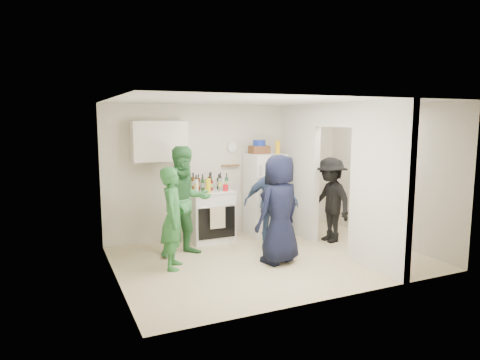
{
  "coord_description": "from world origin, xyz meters",
  "views": [
    {
      "loc": [
        -3.18,
        -5.86,
        2.23
      ],
      "look_at": [
        -0.36,
        0.4,
        1.25
      ],
      "focal_mm": 32.0,
      "sensor_mm": 36.0,
      "label": 1
    }
  ],
  "objects_px": {
    "wicker_basket": "(259,150)",
    "person_denim": "(271,204)",
    "blue_bowl": "(259,143)",
    "stove": "(210,216)",
    "person_nook": "(330,200)",
    "person_green_left": "(173,218)",
    "yellow_cup_stack_top": "(278,147)",
    "person_green_center": "(186,201)",
    "fridge": "(265,195)",
    "person_navy": "(279,209)"
  },
  "relations": [
    {
      "from": "fridge",
      "to": "wicker_basket",
      "type": "distance_m",
      "value": 0.87
    },
    {
      "from": "stove",
      "to": "person_nook",
      "type": "relative_size",
      "value": 0.61
    },
    {
      "from": "blue_bowl",
      "to": "person_green_left",
      "type": "height_order",
      "value": "blue_bowl"
    },
    {
      "from": "wicker_basket",
      "to": "yellow_cup_stack_top",
      "type": "distance_m",
      "value": 0.36
    },
    {
      "from": "blue_bowl",
      "to": "person_green_left",
      "type": "xyz_separation_m",
      "value": [
        -2.02,
        -1.17,
        -1.02
      ]
    },
    {
      "from": "wicker_basket",
      "to": "yellow_cup_stack_top",
      "type": "height_order",
      "value": "yellow_cup_stack_top"
    },
    {
      "from": "person_denim",
      "to": "person_navy",
      "type": "relative_size",
      "value": 0.94
    },
    {
      "from": "person_nook",
      "to": "wicker_basket",
      "type": "bearing_deg",
      "value": -136.02
    },
    {
      "from": "fridge",
      "to": "person_nook",
      "type": "relative_size",
      "value": 1.02
    },
    {
      "from": "blue_bowl",
      "to": "person_navy",
      "type": "distance_m",
      "value": 1.91
    },
    {
      "from": "person_denim",
      "to": "person_nook",
      "type": "distance_m",
      "value": 1.2
    },
    {
      "from": "blue_bowl",
      "to": "fridge",
      "type": "bearing_deg",
      "value": -26.57
    },
    {
      "from": "wicker_basket",
      "to": "person_denim",
      "type": "height_order",
      "value": "wicker_basket"
    },
    {
      "from": "blue_bowl",
      "to": "person_nook",
      "type": "bearing_deg",
      "value": -44.61
    },
    {
      "from": "person_green_center",
      "to": "person_denim",
      "type": "bearing_deg",
      "value": -15.52
    },
    {
      "from": "stove",
      "to": "wicker_basket",
      "type": "distance_m",
      "value": 1.55
    },
    {
      "from": "fridge",
      "to": "person_nook",
      "type": "xyz_separation_m",
      "value": [
        0.87,
        -0.91,
        -0.02
      ]
    },
    {
      "from": "wicker_basket",
      "to": "person_green_left",
      "type": "bearing_deg",
      "value": -149.93
    },
    {
      "from": "person_denim",
      "to": "person_navy",
      "type": "distance_m",
      "value": 0.72
    },
    {
      "from": "person_green_center",
      "to": "person_navy",
      "type": "relative_size",
      "value": 1.06
    },
    {
      "from": "fridge",
      "to": "wicker_basket",
      "type": "xyz_separation_m",
      "value": [
        -0.1,
        0.05,
        0.86
      ]
    },
    {
      "from": "yellow_cup_stack_top",
      "to": "stove",
      "type": "bearing_deg",
      "value": 174.4
    },
    {
      "from": "person_green_left",
      "to": "person_navy",
      "type": "bearing_deg",
      "value": -82.29
    },
    {
      "from": "stove",
      "to": "yellow_cup_stack_top",
      "type": "relative_size",
      "value": 3.78
    },
    {
      "from": "fridge",
      "to": "yellow_cup_stack_top",
      "type": "height_order",
      "value": "yellow_cup_stack_top"
    },
    {
      "from": "yellow_cup_stack_top",
      "to": "person_navy",
      "type": "bearing_deg",
      "value": -118.05
    },
    {
      "from": "yellow_cup_stack_top",
      "to": "person_denim",
      "type": "bearing_deg",
      "value": -125.56
    },
    {
      "from": "person_green_center",
      "to": "wicker_basket",
      "type": "bearing_deg",
      "value": 16.14
    },
    {
      "from": "blue_bowl",
      "to": "person_denim",
      "type": "height_order",
      "value": "blue_bowl"
    },
    {
      "from": "fridge",
      "to": "person_navy",
      "type": "relative_size",
      "value": 0.93
    },
    {
      "from": "person_denim",
      "to": "person_green_center",
      "type": "bearing_deg",
      "value": -166.73
    },
    {
      "from": "blue_bowl",
      "to": "stove",
      "type": "bearing_deg",
      "value": -178.86
    },
    {
      "from": "person_denim",
      "to": "person_nook",
      "type": "xyz_separation_m",
      "value": [
        1.2,
        -0.05,
        -0.02
      ]
    },
    {
      "from": "stove",
      "to": "person_green_left",
      "type": "xyz_separation_m",
      "value": [
        -1.01,
        -1.15,
        0.3
      ]
    },
    {
      "from": "fridge",
      "to": "person_green_center",
      "type": "height_order",
      "value": "person_green_center"
    },
    {
      "from": "fridge",
      "to": "person_nook",
      "type": "height_order",
      "value": "fridge"
    },
    {
      "from": "person_green_center",
      "to": "person_nook",
      "type": "relative_size",
      "value": 1.16
    },
    {
      "from": "person_green_center",
      "to": "person_denim",
      "type": "xyz_separation_m",
      "value": [
        1.44,
        -0.26,
        -0.1
      ]
    },
    {
      "from": "stove",
      "to": "person_nook",
      "type": "bearing_deg",
      "value": -25.41
    },
    {
      "from": "person_green_center",
      "to": "person_denim",
      "type": "distance_m",
      "value": 1.47
    },
    {
      "from": "blue_bowl",
      "to": "person_navy",
      "type": "bearing_deg",
      "value": -105.79
    },
    {
      "from": "stove",
      "to": "person_denim",
      "type": "xyz_separation_m",
      "value": [
        0.78,
        -0.89,
        0.32
      ]
    },
    {
      "from": "wicker_basket",
      "to": "yellow_cup_stack_top",
      "type": "bearing_deg",
      "value": -25.11
    },
    {
      "from": "blue_bowl",
      "to": "person_green_center",
      "type": "xyz_separation_m",
      "value": [
        -1.67,
        -0.65,
        -0.88
      ]
    },
    {
      "from": "person_green_center",
      "to": "person_nook",
      "type": "xyz_separation_m",
      "value": [
        2.64,
        -0.31,
        -0.13
      ]
    },
    {
      "from": "stove",
      "to": "yellow_cup_stack_top",
      "type": "bearing_deg",
      "value": -5.6
    },
    {
      "from": "wicker_basket",
      "to": "person_nook",
      "type": "relative_size",
      "value": 0.23
    },
    {
      "from": "person_green_left",
      "to": "person_green_center",
      "type": "bearing_deg",
      "value": -11.15
    },
    {
      "from": "stove",
      "to": "person_green_left",
      "type": "height_order",
      "value": "person_green_left"
    },
    {
      "from": "stove",
      "to": "fridge",
      "type": "bearing_deg",
      "value": -1.55
    }
  ]
}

